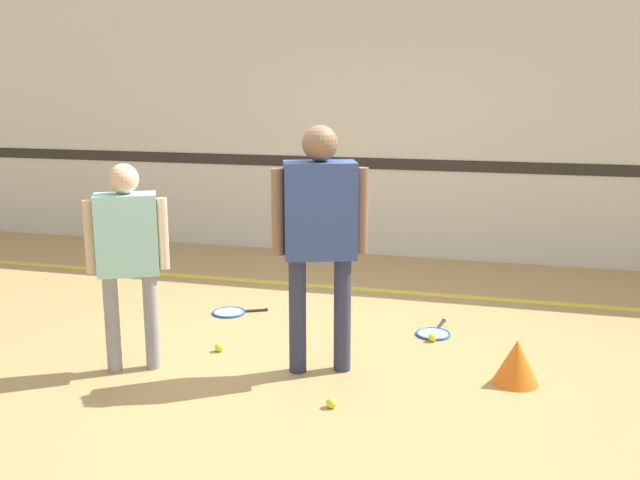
# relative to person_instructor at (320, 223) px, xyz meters

# --- Properties ---
(ground_plane) EXTENTS (16.00, 16.00, 0.00)m
(ground_plane) POSITION_rel_person_instructor_xyz_m (-0.21, 0.12, -1.01)
(ground_plane) COLOR tan
(wall_back) EXTENTS (16.00, 0.07, 3.20)m
(wall_back) POSITION_rel_person_instructor_xyz_m (-0.21, 3.36, 0.59)
(wall_back) COLOR silver
(wall_back) RESTS_ON ground_plane
(floor_stripe) EXTENTS (14.40, 0.10, 0.01)m
(floor_stripe) POSITION_rel_person_instructor_xyz_m (-0.21, 1.95, -1.01)
(floor_stripe) COLOR yellow
(floor_stripe) RESTS_ON ground_plane
(person_instructor) EXTENTS (0.59, 0.39, 1.63)m
(person_instructor) POSITION_rel_person_instructor_xyz_m (0.00, 0.00, 0.00)
(person_instructor) COLOR #2D334C
(person_instructor) RESTS_ON ground_plane
(person_student_left) EXTENTS (0.47, 0.37, 1.39)m
(person_student_left) POSITION_rel_person_instructor_xyz_m (-1.21, -0.30, -0.15)
(person_student_left) COLOR gray
(person_student_left) RESTS_ON ground_plane
(racket_spare_on_floor) EXTENTS (0.31, 0.50, 0.03)m
(racket_spare_on_floor) POSITION_rel_person_instructor_xyz_m (0.66, 0.91, -1.00)
(racket_spare_on_floor) COLOR blue
(racket_spare_on_floor) RESTS_ON ground_plane
(racket_second_spare) EXTENTS (0.49, 0.38, 0.03)m
(racket_second_spare) POSITION_rel_person_instructor_xyz_m (-1.03, 0.97, -1.00)
(racket_second_spare) COLOR blue
(racket_second_spare) RESTS_ON ground_plane
(tennis_ball_near_instructor) EXTENTS (0.07, 0.07, 0.07)m
(tennis_ball_near_instructor) POSITION_rel_person_instructor_xyz_m (0.21, -0.53, -0.98)
(tennis_ball_near_instructor) COLOR #CCE038
(tennis_ball_near_instructor) RESTS_ON ground_plane
(tennis_ball_by_spare_racket) EXTENTS (0.07, 0.07, 0.07)m
(tennis_ball_by_spare_racket) POSITION_rel_person_instructor_xyz_m (0.67, 0.74, -0.98)
(tennis_ball_by_spare_racket) COLOR #CCE038
(tennis_ball_by_spare_racket) RESTS_ON ground_plane
(tennis_ball_stray_left) EXTENTS (0.07, 0.07, 0.07)m
(tennis_ball_stray_left) POSITION_rel_person_instructor_xyz_m (-0.79, 0.14, -0.98)
(tennis_ball_stray_left) COLOR #CCE038
(tennis_ball_stray_left) RESTS_ON ground_plane
(training_cone) EXTENTS (0.30, 0.30, 0.29)m
(training_cone) POSITION_rel_person_instructor_xyz_m (1.27, 0.13, -0.86)
(training_cone) COLOR orange
(training_cone) RESTS_ON ground_plane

